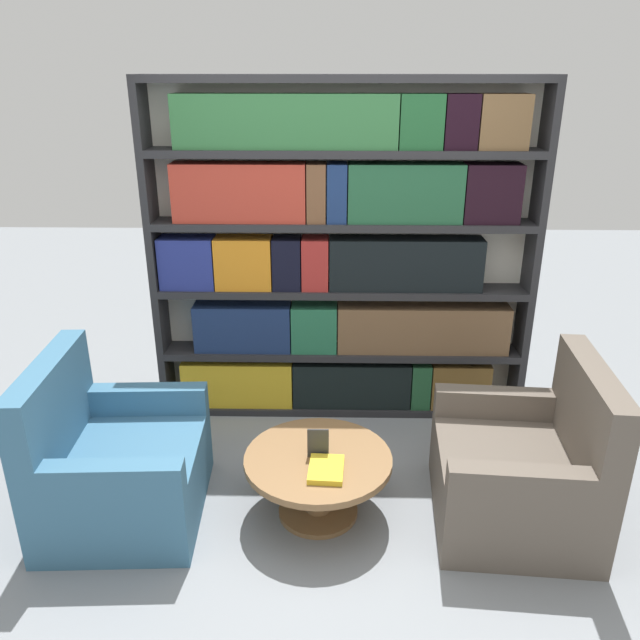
% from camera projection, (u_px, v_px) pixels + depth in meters
% --- Properties ---
extents(ground_plane, '(14.00, 14.00, 0.00)m').
position_uv_depth(ground_plane, '(343.00, 527.00, 3.49)').
color(ground_plane, gray).
extents(bookshelf, '(2.63, 0.30, 2.35)m').
position_uv_depth(bookshelf, '(341.00, 259.00, 4.30)').
color(bookshelf, silver).
rests_on(bookshelf, ground_plane).
extents(armchair_left, '(0.88, 0.96, 0.95)m').
position_uv_depth(armchair_left, '(116.00, 466.00, 3.50)').
color(armchair_left, '#386684').
rests_on(armchair_left, ground_plane).
extents(armchair_right, '(0.90, 0.98, 0.95)m').
position_uv_depth(armchair_right, '(523.00, 471.00, 3.46)').
color(armchair_right, brown).
rests_on(armchair_right, ground_plane).
extents(coffee_table, '(0.83, 0.83, 0.38)m').
position_uv_depth(coffee_table, '(318.00, 473.00, 3.50)').
color(coffee_table, brown).
rests_on(coffee_table, ground_plane).
extents(table_sign, '(0.12, 0.06, 0.18)m').
position_uv_depth(table_sign, '(318.00, 445.00, 3.43)').
color(table_sign, black).
rests_on(table_sign, coffee_table).
extents(stray_book, '(0.20, 0.25, 0.03)m').
position_uv_depth(stray_book, '(326.00, 469.00, 3.32)').
color(stray_book, gold).
rests_on(stray_book, coffee_table).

